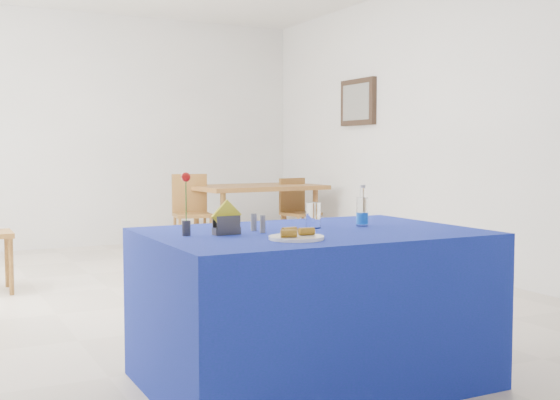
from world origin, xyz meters
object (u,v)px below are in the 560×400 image
object	(u,v)px
blue_table	(312,306)
chair_bg_left	(191,208)
oak_table	(256,192)
plate	(296,238)
chair_bg_right	(297,208)
water_bottle	(362,212)

from	to	relation	value
blue_table	chair_bg_left	world-z (taller)	chair_bg_left
oak_table	chair_bg_left	xyz separation A→B (m)	(-0.78, 0.05, -0.16)
blue_table	oak_table	xyz separation A→B (m)	(1.75, 4.39, 0.30)
oak_table	plate	bearing A→B (deg)	-113.07
plate	chair_bg_left	bearing A→B (deg)	75.63
oak_table	chair_bg_right	size ratio (longest dim) A/B	1.86
blue_table	chair_bg_left	bearing A→B (deg)	77.63
chair_bg_right	oak_table	bearing A→B (deg)	164.69
plate	blue_table	distance (m)	0.53
water_bottle	chair_bg_left	world-z (taller)	water_bottle
water_bottle	oak_table	distance (m)	4.55
oak_table	chair_bg_left	size ratio (longest dim) A/B	1.72
water_bottle	chair_bg_left	size ratio (longest dim) A/B	0.24
blue_table	water_bottle	bearing A→B (deg)	10.60
plate	water_bottle	size ratio (longest dim) A/B	1.15
chair_bg_left	chair_bg_right	distance (m)	1.30
blue_table	chair_bg_left	xyz separation A→B (m)	(0.97, 4.44, 0.14)
water_bottle	chair_bg_left	distance (m)	4.43
blue_table	plate	bearing A→B (deg)	-130.66
water_bottle	oak_table	world-z (taller)	water_bottle
plate	chair_bg_right	distance (m)	5.25
chair_bg_right	plate	bearing A→B (deg)	-128.17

